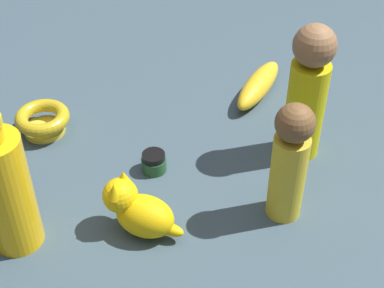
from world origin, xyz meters
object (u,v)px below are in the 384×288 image
at_px(banana, 258,85).
at_px(nail_polish_jar, 154,162).
at_px(person_figure_adult, 290,161).
at_px(bowl, 43,120).
at_px(cat_figurine, 138,209).
at_px(bottle_tall, 6,191).
at_px(person_figure_child, 308,91).

xyz_separation_m(banana, nail_polish_jar, (0.25, 0.17, -0.01)).
bearing_deg(person_figure_adult, bowl, -39.66).
bearing_deg(bowl, cat_figurine, 114.89).
relative_size(bowl, bottle_tall, 0.43).
bearing_deg(bottle_tall, banana, -150.28).
relative_size(cat_figurine, person_figure_child, 0.46).
bearing_deg(cat_figurine, person_figure_child, -159.63).
height_order(cat_figurine, banana, cat_figurine).
relative_size(banana, person_figure_child, 0.70).
distance_m(banana, nail_polish_jar, 0.30).
distance_m(person_figure_adult, person_figure_child, 0.16).
bearing_deg(bowl, banana, -177.81).
bearing_deg(cat_figurine, bowl, -65.11).
bearing_deg(person_figure_adult, cat_figurine, -4.59).
bearing_deg(person_figure_child, cat_figurine, 20.37).
height_order(bowl, nail_polish_jar, bowl).
relative_size(bottle_tall, person_figure_child, 0.93).
bearing_deg(bowl, person_figure_adult, 140.34).
xyz_separation_m(person_figure_adult, person_figure_child, (-0.08, -0.13, 0.02)).
height_order(cat_figurine, nail_polish_jar, cat_figurine).
xyz_separation_m(person_figure_adult, bottle_tall, (0.41, -0.04, -0.00)).
bearing_deg(person_figure_child, banana, -84.87).
bearing_deg(person_figure_adult, person_figure_child, -121.24).
bearing_deg(nail_polish_jar, person_figure_adult, 141.08).
distance_m(bottle_tall, person_figure_child, 0.50).
xyz_separation_m(bottle_tall, person_figure_child, (-0.49, -0.09, 0.03)).
bearing_deg(cat_figurine, nail_polish_jar, -110.79).
height_order(nail_polish_jar, person_figure_child, person_figure_child).
height_order(cat_figurine, bottle_tall, bottle_tall).
distance_m(nail_polish_jar, person_figure_adult, 0.25).
height_order(person_figure_adult, bottle_tall, bottle_tall).
distance_m(bowl, banana, 0.43).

